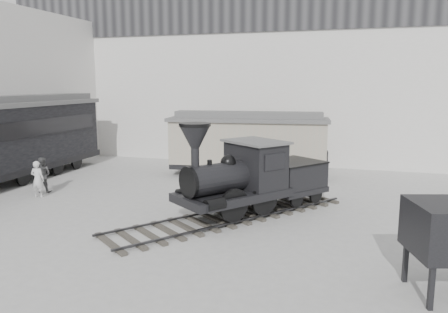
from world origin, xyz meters
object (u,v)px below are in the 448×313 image
(boxcar, at_px, (248,142))
(visitor_a, at_px, (38,179))
(locomotive, at_px, (248,181))
(visitor_b, at_px, (42,175))

(boxcar, height_order, visitor_a, boxcar)
(locomotive, xyz_separation_m, boxcar, (-1.74, 7.03, 0.52))
(visitor_a, relative_size, visitor_b, 0.99)
(boxcar, relative_size, visitor_b, 5.35)
(boxcar, bearing_deg, visitor_b, -148.68)
(visitor_a, bearing_deg, visitor_b, -70.95)
(locomotive, bearing_deg, boxcar, 140.91)
(visitor_a, height_order, visitor_b, visitor_b)
(locomotive, xyz_separation_m, visitor_a, (-9.48, -0.17, -0.49))
(locomotive, height_order, visitor_b, locomotive)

